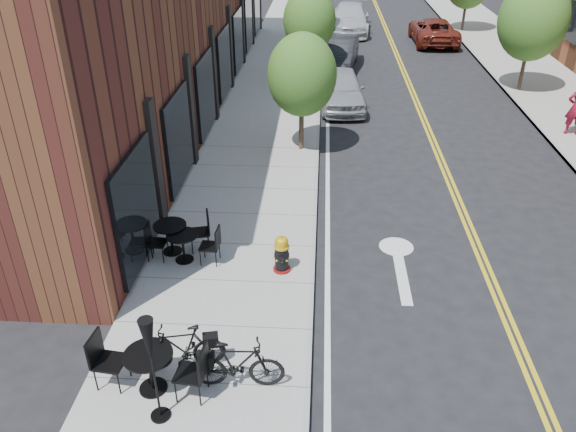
{
  "coord_description": "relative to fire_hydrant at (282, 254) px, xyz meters",
  "views": [
    {
      "loc": [
        0.04,
        -8.47,
        7.65
      ],
      "look_at": [
        -0.67,
        2.92,
        1.0
      ],
      "focal_mm": 35.0,
      "sensor_mm": 36.0,
      "label": 1
    }
  ],
  "objects": [
    {
      "name": "building_near",
      "position": [
        -5.75,
        12.03,
        2.95
      ],
      "size": [
        5.0,
        28.0,
        7.0
      ],
      "primitive_type": "cube",
      "color": "#3F1714",
      "rests_on": "ground"
    },
    {
      "name": "tree_far_b",
      "position": [
        9.35,
        14.03,
        2.5
      ],
      "size": [
        2.8,
        2.8,
        4.62
      ],
      "color": "#382B1E",
      "rests_on": "sidewalk_far"
    },
    {
      "name": "bistro_set_a",
      "position": [
        -1.98,
        -3.67,
        0.1
      ],
      "size": [
        1.99,
        0.94,
        1.05
      ],
      "rotation": [
        0.0,
        0.0,
        -0.12
      ],
      "color": "black",
      "rests_on": "sidewalk_near"
    },
    {
      "name": "parked_car_c",
      "position": [
        2.35,
        25.52,
        0.27
      ],
      "size": [
        2.6,
        5.8,
        1.65
      ],
      "primitive_type": "imported",
      "rotation": [
        0.0,
        0.0,
        -0.05
      ],
      "color": "silver",
      "rests_on": "ground"
    },
    {
      "name": "ground",
      "position": [
        0.75,
        -1.97,
        -0.55
      ],
      "size": [
        120.0,
        120.0,
        0.0
      ],
      "primitive_type": "plane",
      "color": "black",
      "rests_on": "ground"
    },
    {
      "name": "parked_car_far",
      "position": [
        7.05,
        22.98,
        0.15
      ],
      "size": [
        2.37,
        5.06,
        1.4
      ],
      "primitive_type": "imported",
      "rotation": [
        0.0,
        0.0,
        3.15
      ],
      "color": "maroon",
      "rests_on": "ground"
    },
    {
      "name": "sidewalk_near",
      "position": [
        -1.25,
        8.03,
        -0.49
      ],
      "size": [
        4.0,
        70.0,
        0.12
      ],
      "primitive_type": "cube",
      "color": "#9E9B93",
      "rests_on": "ground"
    },
    {
      "name": "tree_near_a",
      "position": [
        0.15,
        7.03,
        2.05
      ],
      "size": [
        2.2,
        2.2,
        3.81
      ],
      "color": "#382B1E",
      "rests_on": "sidewalk_near"
    },
    {
      "name": "fire_hydrant",
      "position": [
        0.0,
        0.0,
        0.0
      ],
      "size": [
        0.43,
        0.43,
        0.92
      ],
      "rotation": [
        0.0,
        0.0,
        0.07
      ],
      "color": "maroon",
      "rests_on": "sidewalk_near"
    },
    {
      "name": "bicycle_right",
      "position": [
        -0.51,
        -3.49,
        0.06
      ],
      "size": [
        1.65,
        0.54,
        0.98
      ],
      "primitive_type": "imported",
      "rotation": [
        0.0,
        0.0,
        1.62
      ],
      "color": "black",
      "rests_on": "sidewalk_near"
    },
    {
      "name": "bistro_set_b",
      "position": [
        -2.31,
        0.25,
        0.03
      ],
      "size": [
        1.71,
        0.77,
        0.92
      ],
      "rotation": [
        0.0,
        0.0,
        -0.06
      ],
      "color": "black",
      "rests_on": "sidewalk_near"
    },
    {
      "name": "parked_car_a",
      "position": [
        1.55,
        11.68,
        0.18
      ],
      "size": [
        2.08,
        4.44,
        1.47
      ],
      "primitive_type": "imported",
      "rotation": [
        0.0,
        0.0,
        0.08
      ],
      "color": "#999CA0",
      "rests_on": "ground"
    },
    {
      "name": "bicycle_left",
      "position": [
        -1.56,
        -3.13,
        0.03
      ],
      "size": [
        1.61,
        0.76,
        0.93
      ],
      "primitive_type": "imported",
      "rotation": [
        0.0,
        0.0,
        -1.35
      ],
      "color": "black",
      "rests_on": "sidewalk_near"
    },
    {
      "name": "parked_car_b",
      "position": [
        1.55,
        17.36,
        0.2
      ],
      "size": [
        2.19,
        4.74,
        1.51
      ],
      "primitive_type": "imported",
      "rotation": [
        0.0,
        0.0,
        -0.13
      ],
      "color": "black",
      "rests_on": "ground"
    },
    {
      "name": "bistro_set_c",
      "position": [
        -2.67,
        0.59,
        0.06
      ],
      "size": [
        1.86,
        0.95,
        0.98
      ],
      "rotation": [
        0.0,
        0.0,
        0.26
      ],
      "color": "black",
      "rests_on": "sidewalk_near"
    },
    {
      "name": "patio_umbrella",
      "position": [
        -1.7,
        -4.24,
        1.04
      ],
      "size": [
        0.33,
        0.33,
        2.06
      ],
      "color": "black",
      "rests_on": "sidewalk_near"
    },
    {
      "name": "tree_near_b",
      "position": [
        0.15,
        15.03,
        2.16
      ],
      "size": [
        2.3,
        2.3,
        3.98
      ],
      "color": "#382B1E",
      "rests_on": "sidewalk_near"
    }
  ]
}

